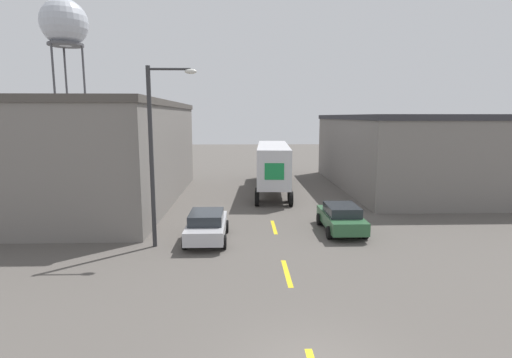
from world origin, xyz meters
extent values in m
cube|color=yellow|center=(0.00, 6.37, 0.00)|extent=(0.20, 2.79, 0.01)
cube|color=yellow|center=(0.00, 13.01, 0.00)|extent=(0.20, 2.79, 0.01)
cube|color=slate|center=(-12.73, 20.48, 3.40)|extent=(12.13, 20.03, 6.80)
cube|color=#4C4742|center=(-12.73, 20.48, 7.00)|extent=(12.33, 20.23, 0.40)
cube|color=slate|center=(13.20, 25.43, 2.94)|extent=(13.07, 19.17, 5.89)
cube|color=#333338|center=(13.20, 25.43, 6.09)|extent=(13.27, 19.37, 0.40)
cube|color=black|center=(1.07, 29.89, 1.85)|extent=(2.41, 3.23, 2.67)
cube|color=silver|center=(0.66, 22.80, 2.53)|extent=(2.95, 10.61, 2.80)
cube|color=#198442|center=(0.36, 17.54, 2.53)|extent=(1.29, 0.10, 1.12)
cylinder|color=black|center=(2.27, 30.21, 0.51)|extent=(0.34, 1.04, 1.03)
cylinder|color=black|center=(-0.09, 30.34, 0.51)|extent=(0.34, 1.04, 1.03)
cylinder|color=black|center=(2.19, 28.96, 0.51)|extent=(0.34, 1.04, 1.03)
cylinder|color=black|center=(-0.16, 29.10, 0.51)|extent=(0.34, 1.04, 1.03)
cylinder|color=black|center=(1.67, 19.69, 0.51)|extent=(0.34, 1.04, 1.03)
cylinder|color=black|center=(-0.69, 19.82, 0.51)|extent=(0.34, 1.04, 1.03)
cylinder|color=black|center=(1.59, 18.29, 0.51)|extent=(0.34, 1.04, 1.03)
cylinder|color=black|center=(-0.77, 18.42, 0.51)|extent=(0.34, 1.04, 1.03)
cube|color=#2D5B38|center=(3.55, 12.07, 0.66)|extent=(1.83, 4.35, 0.65)
cube|color=#23282D|center=(3.55, 11.94, 1.23)|extent=(1.61, 2.26, 0.50)
cylinder|color=black|center=(4.46, 13.41, 0.33)|extent=(0.22, 0.66, 0.66)
cylinder|color=black|center=(2.63, 13.41, 0.33)|extent=(0.22, 0.66, 0.66)
cylinder|color=black|center=(4.46, 10.72, 0.33)|extent=(0.22, 0.66, 0.66)
cylinder|color=black|center=(2.63, 10.72, 0.33)|extent=(0.22, 0.66, 0.66)
cube|color=#B2B2B7|center=(-3.55, 10.75, 0.66)|extent=(1.83, 4.35, 0.65)
cube|color=#23282D|center=(-3.55, 10.61, 1.23)|extent=(1.61, 2.26, 0.50)
cylinder|color=black|center=(-2.63, 12.09, 0.33)|extent=(0.22, 0.66, 0.66)
cylinder|color=black|center=(-4.46, 12.09, 0.33)|extent=(0.22, 0.66, 0.66)
cylinder|color=black|center=(-2.63, 9.40, 0.33)|extent=(0.22, 0.66, 0.66)
cylinder|color=black|center=(-4.46, 9.40, 0.33)|extent=(0.22, 0.66, 0.66)
cylinder|color=#47474C|center=(-23.03, 47.11, 7.87)|extent=(0.28, 0.28, 15.73)
cylinder|color=#47474C|center=(-26.22, 48.95, 7.87)|extent=(0.28, 0.28, 15.73)
cylinder|color=#47474C|center=(-26.22, 45.27, 7.87)|extent=(0.28, 0.28, 15.73)
cylinder|color=#4C4C51|center=(-25.15, 47.11, 15.53)|extent=(4.53, 4.53, 0.30)
sphere|color=#B7BCC6|center=(-25.15, 47.11, 18.31)|extent=(6.07, 6.07, 6.07)
cylinder|color=#2D2D30|center=(-5.95, 9.87, 4.20)|extent=(0.20, 0.20, 8.40)
cylinder|color=#2D2D30|center=(-5.00, 9.87, 8.25)|extent=(1.90, 0.11, 0.11)
ellipsoid|color=silver|center=(-4.05, 9.87, 8.15)|extent=(0.56, 0.32, 0.22)
camera|label=1|loc=(-1.72, -8.64, 6.15)|focal=28.00mm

